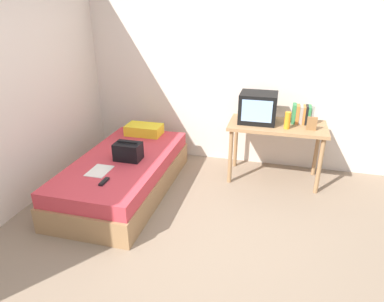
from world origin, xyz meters
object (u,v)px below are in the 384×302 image
object	(u,v)px
magazine	(99,171)
book_row	(303,114)
bed	(124,174)
desk	(277,131)
remote_dark	(104,182)
water_bottle	(287,120)
picture_frame	(312,124)
tv	(258,108)
handbag	(128,151)
pillow	(144,130)

from	to	relation	value
magazine	book_row	bearing A→B (deg)	31.27
magazine	bed	bearing A→B (deg)	76.78
desk	book_row	size ratio (longest dim) A/B	4.67
desk	magazine	world-z (taller)	desk
remote_dark	water_bottle	bearing A→B (deg)	35.32
desk	picture_frame	distance (m)	0.43
tv	water_bottle	distance (m)	0.40
book_row	remote_dark	distance (m)	2.44
book_row	magazine	xyz separation A→B (m)	(-2.08, -1.26, -0.41)
desk	picture_frame	xyz separation A→B (m)	(0.38, -0.12, 0.17)
handbag	magazine	bearing A→B (deg)	-116.64
desk	tv	size ratio (longest dim) A/B	2.64
water_bottle	book_row	distance (m)	0.31
tv	pillow	bearing A→B (deg)	-179.11
bed	tv	bearing A→B (deg)	28.75
picture_frame	remote_dark	bearing A→B (deg)	-148.08
desk	magazine	xyz separation A→B (m)	(-1.79, -1.15, -0.20)
book_row	picture_frame	xyz separation A→B (m)	(0.10, -0.23, -0.03)
tv	picture_frame	size ratio (longest dim) A/B	2.80
book_row	picture_frame	world-z (taller)	book_row
desk	handbag	size ratio (longest dim) A/B	3.87
water_bottle	magazine	size ratio (longest dim) A/B	0.70
remote_dark	magazine	bearing A→B (deg)	128.73
picture_frame	desk	bearing A→B (deg)	163.03
picture_frame	handbag	xyz separation A→B (m)	(-1.99, -0.68, -0.28)
bed	magazine	distance (m)	0.45
pillow	bed	bearing A→B (deg)	-86.59
handbag	remote_dark	distance (m)	0.57
desk	handbag	distance (m)	1.80
bed	tv	distance (m)	1.80
water_bottle	pillow	xyz separation A→B (m)	(-1.85, 0.15, -0.34)
pillow	remote_dark	distance (m)	1.38
bed	pillow	xyz separation A→B (m)	(-0.05, 0.77, 0.29)
book_row	remote_dark	size ratio (longest dim) A/B	1.59
pillow	handbag	size ratio (longest dim) A/B	1.59
bed	pillow	bearing A→B (deg)	93.41
water_bottle	pillow	world-z (taller)	water_bottle
bed	handbag	distance (m)	0.34
tv	book_row	xyz separation A→B (m)	(0.53, 0.08, -0.07)
tv	handbag	xyz separation A→B (m)	(-1.37, -0.83, -0.38)
tv	handbag	size ratio (longest dim) A/B	1.47
remote_dark	picture_frame	bearing A→B (deg)	31.92
remote_dark	handbag	bearing A→B (deg)	89.19
tv	pillow	xyz separation A→B (m)	(-1.50, -0.02, -0.42)
bed	book_row	bearing A→B (deg)	23.82
water_bottle	desk	bearing A→B (deg)	127.40
book_row	handbag	xyz separation A→B (m)	(-1.90, -0.91, -0.31)
bed	pillow	size ratio (longest dim) A/B	4.19
water_bottle	magazine	xyz separation A→B (m)	(-1.90, -1.01, -0.40)
tv	book_row	distance (m)	0.54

